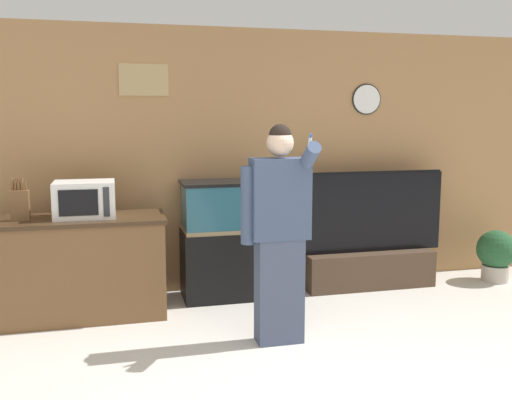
{
  "coord_description": "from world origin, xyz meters",
  "views": [
    {
      "loc": [
        -1.27,
        -2.73,
        1.74
      ],
      "look_at": [
        -0.14,
        1.83,
        1.05
      ],
      "focal_mm": 40.0,
      "sensor_mm": 36.0,
      "label": 1
    }
  ],
  "objects_px": {
    "aquarium_on_stand": "(228,239)",
    "person_standing": "(279,231)",
    "knife_block": "(20,204)",
    "potted_plant": "(496,253)",
    "tv_on_stand": "(368,253)",
    "counter_island": "(76,267)",
    "microwave": "(85,199)"
  },
  "relations": [
    {
      "from": "potted_plant",
      "to": "tv_on_stand",
      "type": "bearing_deg",
      "value": 173.46
    },
    {
      "from": "knife_block",
      "to": "tv_on_stand",
      "type": "bearing_deg",
      "value": 4.58
    },
    {
      "from": "microwave",
      "to": "aquarium_on_stand",
      "type": "distance_m",
      "value": 1.4
    },
    {
      "from": "microwave",
      "to": "potted_plant",
      "type": "xyz_separation_m",
      "value": [
        4.16,
        0.06,
        -0.73
      ]
    },
    {
      "from": "knife_block",
      "to": "person_standing",
      "type": "xyz_separation_m",
      "value": [
        1.97,
        -0.93,
        -0.14
      ]
    },
    {
      "from": "counter_island",
      "to": "aquarium_on_stand",
      "type": "xyz_separation_m",
      "value": [
        1.39,
        0.24,
        0.13
      ]
    },
    {
      "from": "person_standing",
      "to": "tv_on_stand",
      "type": "bearing_deg",
      "value": 42.43
    },
    {
      "from": "counter_island",
      "to": "tv_on_stand",
      "type": "height_order",
      "value": "tv_on_stand"
    },
    {
      "from": "counter_island",
      "to": "potted_plant",
      "type": "distance_m",
      "value": 4.26
    },
    {
      "from": "knife_block",
      "to": "aquarium_on_stand",
      "type": "height_order",
      "value": "knife_block"
    },
    {
      "from": "tv_on_stand",
      "to": "potted_plant",
      "type": "distance_m",
      "value": 1.41
    },
    {
      "from": "knife_block",
      "to": "potted_plant",
      "type": "xyz_separation_m",
      "value": [
        4.68,
        0.1,
        -0.72
      ]
    },
    {
      "from": "knife_block",
      "to": "microwave",
      "type": "bearing_deg",
      "value": 4.65
    },
    {
      "from": "potted_plant",
      "to": "knife_block",
      "type": "bearing_deg",
      "value": -178.76
    },
    {
      "from": "microwave",
      "to": "knife_block",
      "type": "relative_size",
      "value": 1.41
    },
    {
      "from": "aquarium_on_stand",
      "to": "person_standing",
      "type": "bearing_deg",
      "value": -82.57
    },
    {
      "from": "person_standing",
      "to": "potted_plant",
      "type": "relative_size",
      "value": 3.07
    },
    {
      "from": "aquarium_on_stand",
      "to": "knife_block",
      "type": "bearing_deg",
      "value": -171.44
    },
    {
      "from": "knife_block",
      "to": "potted_plant",
      "type": "height_order",
      "value": "knife_block"
    },
    {
      "from": "potted_plant",
      "to": "counter_island",
      "type": "bearing_deg",
      "value": -179.12
    },
    {
      "from": "knife_block",
      "to": "person_standing",
      "type": "height_order",
      "value": "person_standing"
    },
    {
      "from": "person_standing",
      "to": "aquarium_on_stand",
      "type": "bearing_deg",
      "value": 97.43
    },
    {
      "from": "counter_island",
      "to": "knife_block",
      "type": "height_order",
      "value": "knife_block"
    },
    {
      "from": "counter_island",
      "to": "tv_on_stand",
      "type": "xyz_separation_m",
      "value": [
        2.85,
        0.23,
        -0.1
      ]
    },
    {
      "from": "microwave",
      "to": "tv_on_stand",
      "type": "distance_m",
      "value": 2.85
    },
    {
      "from": "counter_island",
      "to": "microwave",
      "type": "relative_size",
      "value": 3.03
    },
    {
      "from": "microwave",
      "to": "person_standing",
      "type": "bearing_deg",
      "value": -33.77
    },
    {
      "from": "aquarium_on_stand",
      "to": "tv_on_stand",
      "type": "distance_m",
      "value": 1.48
    },
    {
      "from": "counter_island",
      "to": "potted_plant",
      "type": "relative_size",
      "value": 2.79
    },
    {
      "from": "aquarium_on_stand",
      "to": "counter_island",
      "type": "bearing_deg",
      "value": -170.34
    },
    {
      "from": "tv_on_stand",
      "to": "person_standing",
      "type": "bearing_deg",
      "value": -137.57
    },
    {
      "from": "microwave",
      "to": "person_standing",
      "type": "distance_m",
      "value": 1.76
    }
  ]
}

